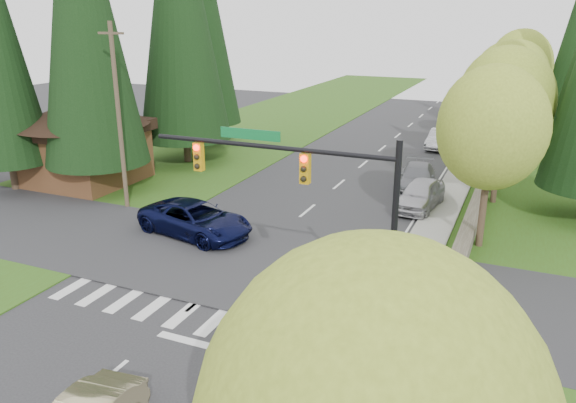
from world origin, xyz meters
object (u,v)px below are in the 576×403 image
Objects in this scene: parked_car_b at (417,177)px; parked_car_d at (467,124)px; parked_car_a at (420,195)px; parked_car_e at (465,114)px; suv_navy at (195,219)px; parked_car_c at (440,139)px.

parked_car_d is at bearing 80.57° from parked_car_b.
parked_car_a is 0.93× the size of parked_car_b.
parked_car_a is 28.38m from parked_car_e.
parked_car_b is at bearing 109.41° from parked_car_a.
parked_car_d is (-0.20, 23.54, -0.16)m from parked_car_a.
parked_car_e reaches higher than parked_car_d.
parked_car_a is at bearing -83.96° from parked_car_d.
suv_navy is at bearing -99.88° from parked_car_e.
parked_car_d is at bearing 82.96° from parked_car_c.
parked_car_b is 24.72m from parked_car_e.
suv_navy is at bearing -100.37° from parked_car_d.
suv_navy is 37.67m from parked_car_e.
parked_car_c is (-1.40, 15.55, -0.06)m from parked_car_a.
parked_car_c is 12.82m from parked_car_e.
parked_car_b reaches higher than parked_car_d.
parked_car_c is (7.90, 23.91, -0.08)m from suv_navy.
suv_navy is at bearing -132.57° from parked_car_b.
parked_car_c is at bearing -6.30° from suv_navy.
parked_car_c is (-0.53, 11.90, 0.00)m from parked_car_b.
parked_car_e is (0.48, 12.81, 0.04)m from parked_car_c.
parked_car_a is 1.05× the size of parked_car_c.
parked_car_e reaches higher than parked_car_b.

